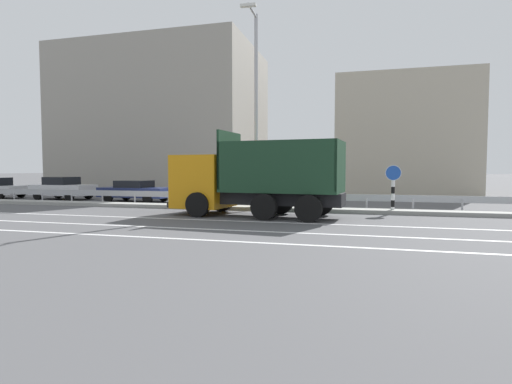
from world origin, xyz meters
TOP-DOWN VIEW (x-y plane):
  - ground_plane at (0.00, 0.00)m, footprint 320.00×320.00m
  - lane_strip_0 at (0.73, -2.70)m, footprint 61.54×0.16m
  - lane_strip_1 at (0.73, -4.95)m, footprint 61.54×0.16m
  - lane_strip_2 at (0.73, -6.88)m, footprint 61.54×0.16m
  - median_island at (0.00, 1.55)m, footprint 33.84×1.10m
  - median_guardrail at (0.00, 2.63)m, footprint 61.54×0.09m
  - dump_truck at (-0.26, -0.81)m, footprint 7.50×3.22m
  - median_road_sign at (6.37, 1.55)m, footprint 0.69×0.16m
  - street_lamp_1 at (0.02, 1.47)m, footprint 0.71×1.85m
  - parked_car_2 at (-14.01, 4.79)m, footprint 4.16×2.06m
  - parked_car_3 at (-8.35, 4.36)m, footprint 4.62×2.16m
  - background_building_0 at (-12.95, 16.88)m, footprint 17.17×11.43m
  - background_building_1 at (8.20, 19.68)m, footprint 10.57×11.12m

SIDE VIEW (x-z plane):
  - ground_plane at x=0.00m, z-range 0.00..0.00m
  - lane_strip_0 at x=0.73m, z-range 0.00..0.01m
  - lane_strip_1 at x=0.73m, z-range 0.00..0.01m
  - lane_strip_2 at x=0.73m, z-range 0.00..0.01m
  - median_island at x=0.00m, z-range 0.00..0.18m
  - median_guardrail at x=0.00m, z-range 0.18..0.96m
  - parked_car_3 at x=-8.35m, z-range 0.03..1.33m
  - parked_car_2 at x=-14.01m, z-range 0.00..1.50m
  - median_road_sign at x=6.37m, z-range 0.05..2.23m
  - dump_truck at x=-0.26m, z-range -0.47..3.14m
  - background_building_1 at x=8.20m, z-range 0.00..9.36m
  - street_lamp_1 at x=0.02m, z-range 0.44..9.84m
  - background_building_0 at x=-12.95m, z-range 0.00..12.83m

